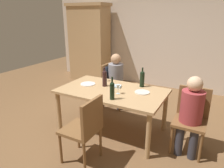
{
  "coord_description": "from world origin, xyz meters",
  "views": [
    {
      "loc": [
        1.49,
        -2.76,
        1.89
      ],
      "look_at": [
        0.0,
        0.0,
        0.83
      ],
      "focal_mm": 33.13,
      "sensor_mm": 36.0,
      "label": 1
    }
  ],
  "objects_px": {
    "dining_table": "(112,94)",
    "person_man_bearded": "(117,77)",
    "wine_bottle_dark_red": "(142,78)",
    "wine_glass_near_left": "(118,87)",
    "wine_bottle_tall_green": "(112,90)",
    "wine_glass_centre": "(105,75)",
    "chair_near": "(85,126)",
    "person_woman_host": "(191,111)",
    "chair_right_end": "(191,115)",
    "armoire_cabinet": "(89,43)",
    "dinner_plate_host": "(88,84)",
    "chair_far_left": "(111,79)",
    "wine_bottle_short_olive": "(105,78)",
    "dinner_plate_guest_left": "(142,92)"
  },
  "relations": [
    {
      "from": "wine_bottle_tall_green",
      "to": "person_man_bearded",
      "type": "bearing_deg",
      "value": 114.05
    },
    {
      "from": "wine_bottle_dark_red",
      "to": "wine_glass_near_left",
      "type": "height_order",
      "value": "wine_bottle_dark_red"
    },
    {
      "from": "chair_right_end",
      "to": "wine_glass_near_left",
      "type": "xyz_separation_m",
      "value": [
        -1.07,
        -0.19,
        0.3
      ]
    },
    {
      "from": "person_woman_host",
      "to": "wine_bottle_dark_red",
      "type": "relative_size",
      "value": 3.43
    },
    {
      "from": "dining_table",
      "to": "wine_glass_near_left",
      "type": "distance_m",
      "value": 0.27
    },
    {
      "from": "wine_glass_near_left",
      "to": "person_woman_host",
      "type": "bearing_deg",
      "value": 4.31
    },
    {
      "from": "wine_bottle_tall_green",
      "to": "wine_bottle_short_olive",
      "type": "relative_size",
      "value": 1.02
    },
    {
      "from": "dining_table",
      "to": "person_man_bearded",
      "type": "relative_size",
      "value": 1.49
    },
    {
      "from": "wine_bottle_dark_red",
      "to": "dinner_plate_guest_left",
      "type": "distance_m",
      "value": 0.32
    },
    {
      "from": "person_woman_host",
      "to": "wine_bottle_tall_green",
      "type": "xyz_separation_m",
      "value": [
        -1.05,
        -0.32,
        0.22
      ]
    },
    {
      "from": "wine_bottle_short_olive",
      "to": "wine_glass_centre",
      "type": "xyz_separation_m",
      "value": [
        -0.13,
        0.24,
        -0.04
      ]
    },
    {
      "from": "wine_glass_near_left",
      "to": "armoire_cabinet",
      "type": "bearing_deg",
      "value": 131.95
    },
    {
      "from": "dinner_plate_host",
      "to": "person_man_bearded",
      "type": "bearing_deg",
      "value": 80.0
    },
    {
      "from": "wine_glass_near_left",
      "to": "wine_bottle_tall_green",
      "type": "bearing_deg",
      "value": -84.5
    },
    {
      "from": "dinner_plate_host",
      "to": "dinner_plate_guest_left",
      "type": "height_order",
      "value": "same"
    },
    {
      "from": "dining_table",
      "to": "wine_bottle_dark_red",
      "type": "bearing_deg",
      "value": 45.79
    },
    {
      "from": "armoire_cabinet",
      "to": "person_woman_host",
      "type": "height_order",
      "value": "armoire_cabinet"
    },
    {
      "from": "armoire_cabinet",
      "to": "dinner_plate_host",
      "type": "height_order",
      "value": "armoire_cabinet"
    },
    {
      "from": "chair_right_end",
      "to": "chair_near",
      "type": "height_order",
      "value": "same"
    },
    {
      "from": "dining_table",
      "to": "person_woman_host",
      "type": "xyz_separation_m",
      "value": [
        1.23,
        -0.03,
        0.01
      ]
    },
    {
      "from": "dinner_plate_host",
      "to": "wine_bottle_tall_green",
      "type": "bearing_deg",
      "value": -29.31
    },
    {
      "from": "wine_bottle_tall_green",
      "to": "wine_glass_centre",
      "type": "bearing_deg",
      "value": 126.69
    },
    {
      "from": "wine_glass_centre",
      "to": "chair_right_end",
      "type": "bearing_deg",
      "value": -9.53
    },
    {
      "from": "dining_table",
      "to": "wine_bottle_dark_red",
      "type": "xyz_separation_m",
      "value": [
        0.37,
        0.38,
        0.23
      ]
    },
    {
      "from": "wine_glass_near_left",
      "to": "wine_glass_centre",
      "type": "xyz_separation_m",
      "value": [
        -0.49,
        0.46,
        0.0
      ]
    },
    {
      "from": "wine_glass_near_left",
      "to": "dinner_plate_host",
      "type": "height_order",
      "value": "wine_glass_near_left"
    },
    {
      "from": "chair_right_end",
      "to": "wine_bottle_dark_red",
      "type": "relative_size",
      "value": 2.79
    },
    {
      "from": "armoire_cabinet",
      "to": "wine_bottle_tall_green",
      "type": "height_order",
      "value": "armoire_cabinet"
    },
    {
      "from": "chair_far_left",
      "to": "person_man_bearded",
      "type": "distance_m",
      "value": 0.16
    },
    {
      "from": "dining_table",
      "to": "chair_right_end",
      "type": "height_order",
      "value": "chair_right_end"
    },
    {
      "from": "chair_far_left",
      "to": "chair_right_end",
      "type": "bearing_deg",
      "value": 65.58
    },
    {
      "from": "person_woman_host",
      "to": "wine_glass_near_left",
      "type": "relative_size",
      "value": 7.59
    },
    {
      "from": "chair_near",
      "to": "dinner_plate_guest_left",
      "type": "distance_m",
      "value": 1.08
    },
    {
      "from": "armoire_cabinet",
      "to": "wine_bottle_short_olive",
      "type": "xyz_separation_m",
      "value": [
        1.75,
        -2.14,
        -0.22
      ]
    },
    {
      "from": "wine_bottle_tall_green",
      "to": "wine_bottle_dark_red",
      "type": "xyz_separation_m",
      "value": [
        0.18,
        0.72,
        0.0
      ]
    },
    {
      "from": "wine_bottle_tall_green",
      "to": "wine_glass_near_left",
      "type": "height_order",
      "value": "wine_bottle_tall_green"
    },
    {
      "from": "chair_right_end",
      "to": "dinner_plate_guest_left",
      "type": "relative_size",
      "value": 3.92
    },
    {
      "from": "chair_near",
      "to": "person_woman_host",
      "type": "distance_m",
      "value": 1.43
    },
    {
      "from": "person_man_bearded",
      "to": "wine_glass_near_left",
      "type": "xyz_separation_m",
      "value": [
        0.52,
        -0.98,
        0.18
      ]
    },
    {
      "from": "armoire_cabinet",
      "to": "wine_glass_near_left",
      "type": "bearing_deg",
      "value": -48.05
    },
    {
      "from": "dining_table",
      "to": "person_woman_host",
      "type": "height_order",
      "value": "person_woman_host"
    },
    {
      "from": "person_woman_host",
      "to": "chair_far_left",
      "type": "bearing_deg",
      "value": -27.43
    },
    {
      "from": "person_woman_host",
      "to": "wine_bottle_short_olive",
      "type": "relative_size",
      "value": 3.45
    },
    {
      "from": "armoire_cabinet",
      "to": "person_man_bearded",
      "type": "distance_m",
      "value": 2.15
    },
    {
      "from": "chair_near",
      "to": "chair_far_left",
      "type": "bearing_deg",
      "value": 18.72
    },
    {
      "from": "wine_glass_centre",
      "to": "chair_near",
      "type": "bearing_deg",
      "value": -71.28
    },
    {
      "from": "dining_table",
      "to": "wine_bottle_tall_green",
      "type": "height_order",
      "value": "wine_bottle_tall_green"
    },
    {
      "from": "chair_near",
      "to": "wine_glass_near_left",
      "type": "xyz_separation_m",
      "value": [
        0.08,
        0.77,
        0.3
      ]
    },
    {
      "from": "wine_glass_centre",
      "to": "dinner_plate_guest_left",
      "type": "relative_size",
      "value": 0.64
    },
    {
      "from": "dining_table",
      "to": "chair_right_end",
      "type": "xyz_separation_m",
      "value": [
        1.23,
        0.09,
        -0.11
      ]
    }
  ]
}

